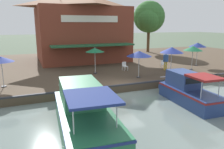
# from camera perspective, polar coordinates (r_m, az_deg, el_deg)

# --- Properties ---
(ground_plane) EXTENTS (220.00, 220.00, 0.00)m
(ground_plane) POSITION_cam_1_polar(r_m,az_deg,el_deg) (16.52, 3.31, -4.94)
(ground_plane) COLOR #4C5B47
(quay_deck) EXTENTS (22.00, 56.00, 0.60)m
(quay_deck) POSITION_cam_1_polar(r_m,az_deg,el_deg) (26.52, -6.89, 2.47)
(quay_deck) COLOR #4C3D2D
(quay_deck) RESTS_ON ground
(quay_edge_fender) EXTENTS (0.20, 50.40, 0.10)m
(quay_edge_fender) POSITION_cam_1_polar(r_m,az_deg,el_deg) (16.42, 3.19, -2.68)
(quay_edge_fender) COLOR #2D2D33
(quay_edge_fender) RESTS_ON quay_deck
(waterfront_restaurant) EXTENTS (11.04, 11.09, 9.02)m
(waterfront_restaurant) POSITION_cam_1_polar(r_m,az_deg,el_deg) (28.79, -8.20, 12.42)
(waterfront_restaurant) COLOR brown
(waterfront_restaurant) RESTS_ON quay_deck
(patio_umbrella_mid_patio_right) EXTENTS (2.05, 2.05, 2.57)m
(patio_umbrella_mid_patio_right) POSITION_cam_1_polar(r_m,az_deg,el_deg) (20.07, 15.35, 6.20)
(patio_umbrella_mid_patio_right) COLOR #B7B7B7
(patio_umbrella_mid_patio_right) RESTS_ON quay_deck
(patio_umbrella_back_row) EXTENTS (1.86, 1.86, 2.58)m
(patio_umbrella_back_row) POSITION_cam_1_polar(r_m,az_deg,el_deg) (25.80, 21.50, 7.22)
(patio_umbrella_back_row) COLOR #B7B7B7
(patio_umbrella_back_row) RESTS_ON quay_deck
(patio_umbrella_by_entrance) EXTENTS (1.80, 1.80, 2.29)m
(patio_umbrella_by_entrance) POSITION_cam_1_polar(r_m,az_deg,el_deg) (17.50, -27.04, 3.57)
(patio_umbrella_by_entrance) COLOR #B7B7B7
(patio_umbrella_by_entrance) RESTS_ON quay_deck
(patio_umbrella_far_corner) EXTENTS (2.13, 2.13, 2.34)m
(patio_umbrella_far_corner) POSITION_cam_1_polar(r_m,az_deg,el_deg) (18.63, 7.10, 5.42)
(patio_umbrella_far_corner) COLOR #B7B7B7
(patio_umbrella_far_corner) RESTS_ON quay_deck
(patio_umbrella_mid_patio_left) EXTENTS (1.73, 1.73, 2.42)m
(patio_umbrella_mid_patio_left) POSITION_cam_1_polar(r_m,az_deg,el_deg) (20.13, -4.50, 6.38)
(patio_umbrella_mid_patio_left) COLOR #B7B7B7
(patio_umbrella_mid_patio_left) RESTS_ON quay_deck
(patio_umbrella_near_quay_edge) EXTENTS (1.88, 1.88, 2.44)m
(patio_umbrella_near_quay_edge) POSITION_cam_1_polar(r_m,az_deg,el_deg) (23.23, 20.41, 6.42)
(patio_umbrella_near_quay_edge) COLOR #B7B7B7
(patio_umbrella_near_quay_edge) RESTS_ON quay_deck
(cafe_chair_beside_entrance) EXTENTS (0.50, 0.50, 0.85)m
(cafe_chair_beside_entrance) POSITION_cam_1_polar(r_m,az_deg,el_deg) (23.33, 13.33, 2.73)
(cafe_chair_beside_entrance) COLOR white
(cafe_chair_beside_entrance) RESTS_ON quay_deck
(cafe_chair_under_first_umbrella) EXTENTS (0.48, 0.48, 0.85)m
(cafe_chair_under_first_umbrella) POSITION_cam_1_polar(r_m,az_deg,el_deg) (21.72, 3.32, 2.32)
(cafe_chair_under_first_umbrella) COLOR white
(cafe_chair_under_first_umbrella) RESTS_ON quay_deck
(person_mid_patio) EXTENTS (0.51, 0.51, 1.80)m
(person_mid_patio) POSITION_cam_1_polar(r_m,az_deg,el_deg) (22.32, 13.87, 3.99)
(person_mid_patio) COLOR gold
(person_mid_patio) RESTS_ON quay_deck
(motorboat_far_downstream) EXTENTS (7.51, 2.76, 2.38)m
(motorboat_far_downstream) POSITION_cam_1_polar(r_m,az_deg,el_deg) (10.82, -7.83, -9.47)
(motorboat_far_downstream) COLOR #287047
(motorboat_far_downstream) RESTS_ON river_water
(motorboat_outer_channel) EXTENTS (5.63, 2.11, 2.06)m
(motorboat_outer_channel) POSITION_cam_1_polar(r_m,az_deg,el_deg) (15.30, 18.54, -3.91)
(motorboat_outer_channel) COLOR navy
(motorboat_outer_channel) RESTS_ON river_water
(tree_upstream_bank) EXTENTS (3.65, 3.47, 6.26)m
(tree_upstream_bank) POSITION_cam_1_polar(r_m,az_deg,el_deg) (33.11, -5.31, 12.77)
(tree_upstream_bank) COLOR brown
(tree_upstream_bank) RESTS_ON quay_deck
(tree_downstream_bank) EXTENTS (5.31, 5.06, 8.20)m
(tree_downstream_bank) POSITION_cam_1_polar(r_m,az_deg,el_deg) (36.62, 9.61, 14.40)
(tree_downstream_bank) COLOR brown
(tree_downstream_bank) RESTS_ON quay_deck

